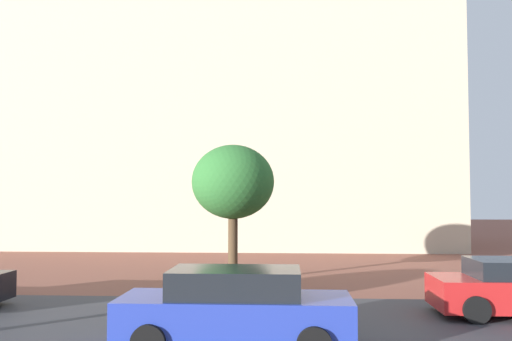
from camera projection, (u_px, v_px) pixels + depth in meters
ground_plane at (270, 316)px, 13.41m from camera, size 120.00×120.00×0.00m
street_asphalt_strip at (268, 328)px, 12.18m from camera, size 120.00×7.39×0.00m
landmark_building at (219, 91)px, 35.58m from camera, size 27.61×13.24×35.63m
car_blue at (235, 310)px, 10.62m from camera, size 4.51×1.94×1.53m
tree_curb_far at (233, 183)px, 18.99m from camera, size 2.87×2.87×4.76m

